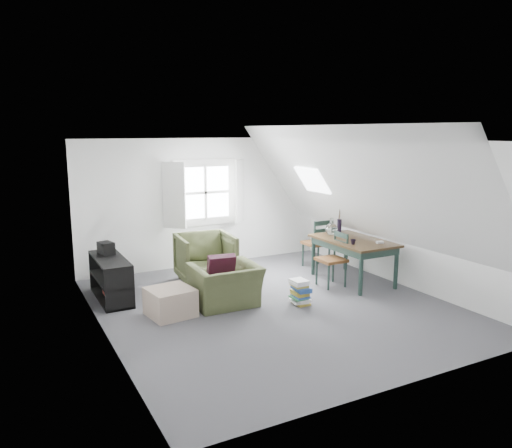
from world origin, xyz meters
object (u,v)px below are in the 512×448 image
dining_table (353,245)px  media_shelf (111,281)px  dining_chair_far (317,243)px  armchair_far (206,282)px  ottoman (170,302)px  dining_chair_near (333,258)px  armchair_near (225,305)px  magazine_stack (300,292)px

dining_table → media_shelf: bearing=170.6°
media_shelf → dining_chair_far: bearing=-1.6°
armchair_far → media_shelf: size_ratio=0.73×
ottoman → dining_table: size_ratio=0.40×
armchair_far → dining_chair_far: (2.28, -0.13, 0.50)m
dining_chair_near → dining_chair_far: bearing=148.1°
ottoman → media_shelf: bearing=118.4°
armchair_near → magazine_stack: magazine_stack is taller
ottoman → dining_chair_far: dining_chair_far is taller
armchair_near → armchair_far: armchair_far is taller
armchair_near → media_shelf: media_shelf is taller
dining_chair_far → dining_chair_near: size_ratio=1.04×
dining_table → magazine_stack: (-1.47, -0.58, -0.47)m
armchair_near → dining_chair_near: dining_chair_near is taller
armchair_near → dining_chair_near: 2.11m
dining_chair_near → media_shelf: (-3.53, 1.05, -0.18)m
dining_chair_near → armchair_near: bearing=-99.3°
dining_chair_near → magazine_stack: (-1.01, -0.54, -0.29)m
armchair_near → ottoman: size_ratio=1.62×
ottoman → dining_chair_near: 2.94m
dining_chair_near → magazine_stack: dining_chair_near is taller
armchair_far → media_shelf: media_shelf is taller
media_shelf → magazine_stack: (2.52, -1.58, -0.11)m
ottoman → magazine_stack: 1.98m
armchair_far → media_shelf: bearing=-169.6°
armchair_near → media_shelf: (-1.48, 1.10, 0.30)m
armchair_far → magazine_stack: (0.86, -1.74, 0.19)m
armchair_near → ottoman: (-0.88, -0.01, 0.20)m
armchair_far → ottoman: armchair_far is taller
armchair_near → dining_chair_near: bearing=-177.2°
ottoman → dining_table: (3.39, 0.10, 0.46)m
dining_chair_far → media_shelf: dining_chair_far is taller
armchair_near → dining_chair_far: 2.76m
ottoman → magazine_stack: (1.92, -0.47, -0.01)m
dining_chair_near → magazine_stack: size_ratio=2.39×
dining_table → magazine_stack: bearing=-153.9°
dining_table → magazine_stack: dining_table is taller
armchair_far → dining_chair_near: 2.27m
armchair_far → dining_chair_near: size_ratio=1.04×
ottoman → dining_chair_far: (3.35, 1.14, 0.30)m
armchair_far → armchair_near: bearing=-93.5°
dining_chair_far → dining_chair_near: (-0.42, -1.08, -0.02)m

